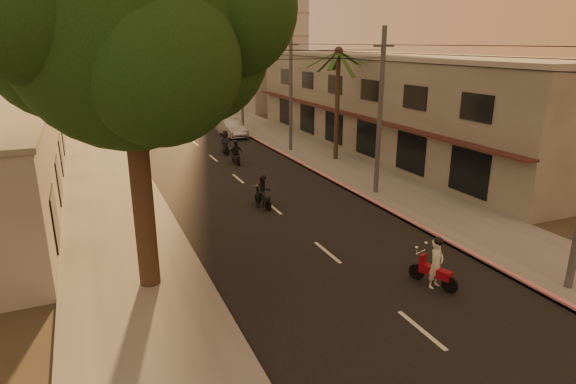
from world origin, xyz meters
name	(u,v)px	position (x,y,z in m)	size (l,w,h in m)	color
ground	(353,273)	(0.00, 0.00, 0.00)	(160.00, 160.00, 0.00)	#383023
road	(213,158)	(0.00, 20.00, 0.01)	(10.00, 140.00, 0.02)	black
sidewalk_right	(306,149)	(7.50, 20.00, 0.06)	(5.00, 140.00, 0.12)	slate
sidewalk_left	(105,168)	(-7.50, 20.00, 0.06)	(5.00, 140.00, 0.12)	slate
curb_stripe	(305,166)	(5.10, 15.00, 0.10)	(0.20, 60.00, 0.20)	red
shophouse_row	(391,102)	(13.95, 18.00, 3.65)	(8.80, 34.20, 7.30)	gray
broadleaf_tree	(140,32)	(-6.61, 2.14, 8.48)	(9.60, 8.70, 12.10)	black
palm_tree	(338,58)	(8.00, 16.00, 7.15)	(5.00, 5.00, 8.20)	black
utility_poles	(291,65)	(6.20, 20.00, 6.54)	(1.20, 48.26, 9.00)	#38383A
filler_right	(269,84)	(14.00, 45.00, 3.00)	(8.00, 14.00, 6.00)	#9E998E
filler_left_near	(13,114)	(-14.00, 34.00, 2.20)	(8.00, 14.00, 4.40)	#9E998E
filler_left_far	(28,83)	(-14.00, 52.00, 3.50)	(8.00, 14.00, 7.00)	#9E998E
scooter_red	(436,265)	(2.10, -1.98, 0.84)	(1.00, 1.83, 1.88)	black
scooter_mid_a	(263,193)	(-0.42, 8.30, 0.80)	(0.94, 1.80, 1.77)	black
scooter_mid_b	(236,153)	(1.01, 17.64, 0.77)	(0.97, 1.77, 1.74)	black
scooter_far_a	(225,143)	(1.26, 21.07, 0.82)	(0.98, 1.84, 1.81)	black
scooter_far_b	(214,116)	(3.98, 34.73, 0.90)	(1.62, 1.92, 1.97)	black
parked_car	(232,128)	(3.77, 27.76, 0.77)	(1.81, 4.72, 1.53)	#A5A9AE
scooter_far_c	(188,110)	(2.47, 40.01, 0.90)	(1.24, 1.96, 1.98)	black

